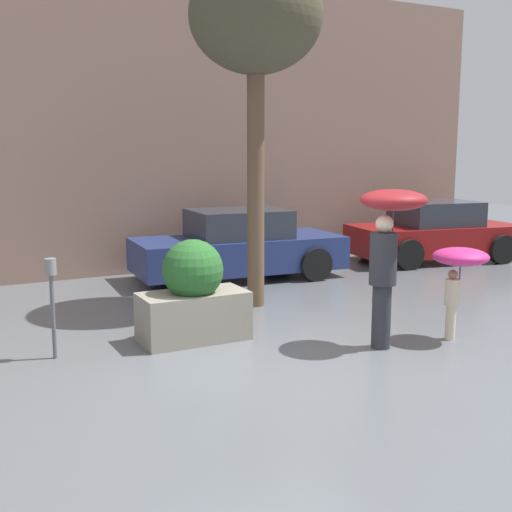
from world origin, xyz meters
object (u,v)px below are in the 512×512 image
person_child (459,264)px  parked_car_near (238,247)px  parked_car_far (435,233)px  street_tree (256,23)px  person_adult (389,232)px  planter_box (193,296)px  parking_meter (52,287)px

person_child → parked_car_near: parked_car_near is taller
parked_car_far → person_child: bearing=149.5°
person_child → street_tree: (-1.50, 2.95, 3.41)m
person_adult → person_child: bearing=-20.5°
parked_car_far → street_tree: (-5.62, -1.92, 3.82)m
street_tree → parked_car_near: bearing=71.2°
planter_box → parked_car_far: planter_box is taller
person_adult → parked_car_far: (5.15, 4.67, -0.88)m
street_tree → parking_meter: bearing=-159.9°
planter_box → parked_car_near: planter_box is taller
street_tree → planter_box: bearing=-140.8°
person_child → street_tree: 4.75m
street_tree → parking_meter: 5.10m
parked_car_near → parking_meter: size_ratio=3.38×
street_tree → parking_meter: size_ratio=4.36×
person_adult → street_tree: 4.06m
parked_car_near → street_tree: (-0.74, -2.17, 3.82)m
parking_meter → parked_car_far: bearing=19.3°
planter_box → parked_car_far: 7.95m
person_adult → street_tree: (-0.47, 2.75, 2.95)m
person_adult → parked_car_near: (0.27, 4.91, -0.87)m
person_adult → person_child: (1.03, -0.20, -0.46)m
person_adult → parking_meter: 4.23m
parked_car_far → parking_meter: parked_car_far is taller
planter_box → person_adult: person_adult is taller
parked_car_near → person_adult: bearing=-179.0°
parked_car_near → person_child: bearing=-167.3°
person_adult → parked_car_near: 5.00m
parking_meter → street_tree: bearing=20.1°
person_adult → parked_car_near: bearing=77.4°
person_child → parked_car_far: size_ratio=0.31×
planter_box → parked_car_far: bearing=24.1°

